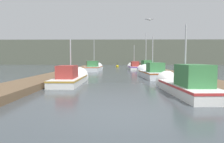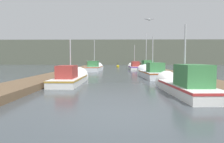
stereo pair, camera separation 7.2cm
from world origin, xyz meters
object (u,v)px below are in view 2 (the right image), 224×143
(mooring_piling_0, at_px, (158,69))
(mooring_piling_1, at_px, (93,64))
(fishing_boat_2, at_px, (152,73))
(fishing_boat_0, at_px, (183,84))
(fishing_boat_3, at_px, (146,69))
(channel_buoy, at_px, (118,66))
(fishing_boat_4, at_px, (95,68))
(seagull_lead, at_px, (149,20))
(mooring_piling_3, at_px, (140,65))
(mooring_piling_2, at_px, (88,66))
(fishing_boat_1, at_px, (72,78))
(fishing_boat_5, at_px, (134,67))

(mooring_piling_0, bearing_deg, mooring_piling_1, 117.70)
(mooring_piling_0, bearing_deg, fishing_boat_2, -113.65)
(fishing_boat_0, height_order, fishing_boat_3, fishing_boat_3)
(channel_buoy, bearing_deg, mooring_piling_0, -78.55)
(fishing_boat_4, bearing_deg, fishing_boat_2, -53.16)
(channel_buoy, xyz_separation_m, seagull_lead, (1.57, -27.95, 3.98))
(fishing_boat_4, xyz_separation_m, mooring_piling_3, (7.42, 7.57, 0.11))
(fishing_boat_0, height_order, mooring_piling_1, fishing_boat_0)
(fishing_boat_0, xyz_separation_m, mooring_piling_2, (-7.35, 19.25, 0.27))
(fishing_boat_4, height_order, mooring_piling_2, fishing_boat_4)
(fishing_boat_1, relative_size, fishing_boat_4, 1.02)
(mooring_piling_1, relative_size, channel_buoy, 1.31)
(fishing_boat_3, bearing_deg, mooring_piling_3, 82.40)
(fishing_boat_3, xyz_separation_m, seagull_lead, (-1.43, -10.37, 3.64))
(fishing_boat_0, distance_m, mooring_piling_0, 11.29)
(channel_buoy, distance_m, seagull_lead, 28.27)
(fishing_boat_1, distance_m, seagull_lead, 6.51)
(fishing_boat_5, height_order, mooring_piling_2, fishing_boat_5)
(fishing_boat_1, bearing_deg, seagull_lead, -12.19)
(fishing_boat_0, height_order, fishing_boat_4, fishing_boat_4)
(fishing_boat_2, height_order, mooring_piling_0, fishing_boat_2)
(fishing_boat_0, xyz_separation_m, seagull_lead, (-1.22, 2.92, 3.70))
(fishing_boat_5, height_order, mooring_piling_1, fishing_boat_5)
(mooring_piling_0, xyz_separation_m, mooring_piling_2, (-8.54, 8.02, 0.09))
(fishing_boat_1, height_order, fishing_boat_5, fishing_boat_5)
(fishing_boat_5, height_order, mooring_piling_3, fishing_boat_5)
(fishing_boat_2, xyz_separation_m, seagull_lead, (-1.22, -5.57, 3.73))
(mooring_piling_3, bearing_deg, fishing_boat_4, -134.41)
(mooring_piling_1, bearing_deg, seagull_lead, -75.73)
(fishing_boat_5, height_order, seagull_lead, seagull_lead)
(fishing_boat_0, bearing_deg, channel_buoy, 92.83)
(fishing_boat_5, relative_size, mooring_piling_0, 5.16)
(fishing_boat_1, relative_size, mooring_piling_3, 5.16)
(fishing_boat_2, relative_size, seagull_lead, 10.58)
(fishing_boat_4, distance_m, seagull_lead, 16.62)
(mooring_piling_2, height_order, seagull_lead, seagull_lead)
(fishing_boat_0, relative_size, fishing_boat_3, 1.14)
(fishing_boat_5, bearing_deg, mooring_piling_0, -84.38)
(fishing_boat_1, relative_size, fishing_boat_5, 0.91)
(mooring_piling_1, xyz_separation_m, channel_buoy, (4.79, 2.94, -0.55))
(fishing_boat_0, height_order, fishing_boat_1, fishing_boat_0)
(mooring_piling_0, bearing_deg, fishing_boat_1, -136.81)
(seagull_lead, bearing_deg, channel_buoy, -94.23)
(fishing_boat_3, distance_m, mooring_piling_2, 9.62)
(fishing_boat_0, height_order, channel_buoy, fishing_boat_0)
(mooring_piling_0, height_order, channel_buoy, mooring_piling_0)
(fishing_boat_1, bearing_deg, mooring_piling_0, 44.00)
(fishing_boat_5, bearing_deg, channel_buoy, 106.76)
(fishing_boat_3, distance_m, channel_buoy, 17.83)
(fishing_boat_4, relative_size, mooring_piling_2, 4.02)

